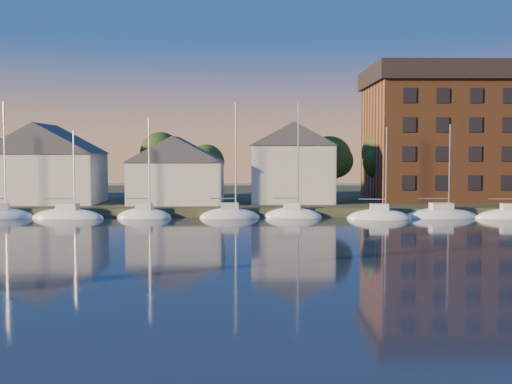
{
  "coord_description": "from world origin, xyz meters",
  "views": [
    {
      "loc": [
        2.89,
        -20.25,
        7.15
      ],
      "look_at": [
        3.26,
        22.0,
        4.55
      ],
      "focal_mm": 45.0,
      "sensor_mm": 36.0,
      "label": 1
    }
  ],
  "objects_px": {
    "clubhouse_west": "(46,163)",
    "condo_block": "(484,133)",
    "clubhouse_centre": "(177,169)",
    "clubhouse_east": "(292,162)"
  },
  "relations": [
    {
      "from": "clubhouse_west",
      "to": "condo_block",
      "type": "bearing_deg",
      "value": 7.07
    },
    {
      "from": "condo_block",
      "to": "clubhouse_west",
      "type": "bearing_deg",
      "value": -172.93
    },
    {
      "from": "clubhouse_centre",
      "to": "condo_block",
      "type": "xyz_separation_m",
      "value": [
        40.0,
        7.95,
        4.66
      ]
    },
    {
      "from": "clubhouse_east",
      "to": "condo_block",
      "type": "bearing_deg",
      "value": 12.89
    },
    {
      "from": "clubhouse_centre",
      "to": "clubhouse_east",
      "type": "height_order",
      "value": "clubhouse_east"
    },
    {
      "from": "clubhouse_west",
      "to": "clubhouse_centre",
      "type": "distance_m",
      "value": 16.05
    },
    {
      "from": "clubhouse_centre",
      "to": "clubhouse_east",
      "type": "bearing_deg",
      "value": 8.13
    },
    {
      "from": "clubhouse_west",
      "to": "clubhouse_centre",
      "type": "relative_size",
      "value": 1.18
    },
    {
      "from": "clubhouse_centre",
      "to": "condo_block",
      "type": "relative_size",
      "value": 0.37
    },
    {
      "from": "clubhouse_west",
      "to": "clubhouse_east",
      "type": "height_order",
      "value": "clubhouse_east"
    }
  ]
}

